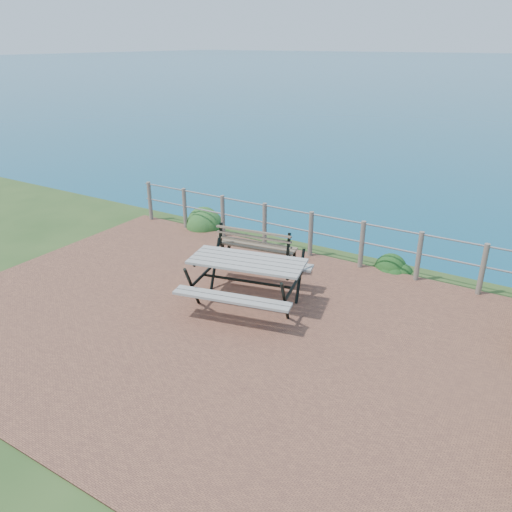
# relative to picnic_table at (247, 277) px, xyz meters

# --- Properties ---
(ground) EXTENTS (10.00, 7.00, 0.12)m
(ground) POSITION_rel_picnic_table_xyz_m (0.01, -0.82, -0.53)
(ground) COLOR brown
(ground) RESTS_ON ground
(safety_railing) EXTENTS (9.40, 0.10, 1.00)m
(safety_railing) POSITION_rel_picnic_table_xyz_m (0.01, 2.53, 0.04)
(safety_railing) COLOR #6B5B4C
(safety_railing) RESTS_ON ground
(picnic_table) EXTENTS (2.11, 1.69, 0.84)m
(picnic_table) POSITION_rel_picnic_table_xyz_m (0.00, 0.00, 0.00)
(picnic_table) COLOR #A39D92
(picnic_table) RESTS_ON ground
(park_bench) EXTENTS (1.64, 0.62, 0.90)m
(park_bench) POSITION_rel_picnic_table_xyz_m (-0.68, 1.49, 0.06)
(park_bench) COLOR brown
(park_bench) RESTS_ON ground
(shrub_lip_west) EXTENTS (0.87, 0.87, 0.65)m
(shrub_lip_west) POSITION_rel_picnic_table_xyz_m (-2.97, 2.91, -0.53)
(shrub_lip_west) COLOR #27551F
(shrub_lip_west) RESTS_ON ground
(shrub_lip_east) EXTENTS (0.68, 0.68, 0.39)m
(shrub_lip_east) POSITION_rel_picnic_table_xyz_m (1.82, 2.90, -0.53)
(shrub_lip_east) COLOR #154417
(shrub_lip_east) RESTS_ON ground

